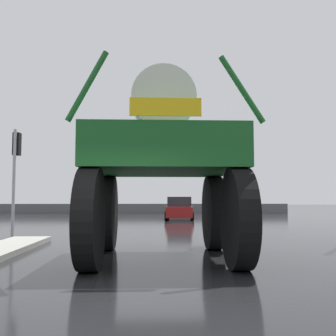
{
  "coord_description": "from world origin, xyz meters",
  "views": [
    {
      "loc": [
        0.5,
        -5.71,
        1.45
      ],
      "look_at": [
        1.02,
        5.82,
        2.32
      ],
      "focal_mm": 42.45,
      "sensor_mm": 36.0,
      "label": 1
    }
  ],
  "objects_px": {
    "oversize_sprayer": "(163,164)",
    "traffic_signal_near_right": "(244,172)",
    "traffic_signal_near_left": "(16,159)",
    "sedan_ahead": "(180,209)",
    "traffic_signal_far_left": "(111,182)"
  },
  "relations": [
    {
      "from": "traffic_signal_near_left",
      "to": "traffic_signal_near_right",
      "type": "relative_size",
      "value": 1.2
    },
    {
      "from": "sedan_ahead",
      "to": "traffic_signal_far_left",
      "type": "bearing_deg",
      "value": 40.96
    },
    {
      "from": "traffic_signal_near_left",
      "to": "traffic_signal_far_left",
      "type": "relative_size",
      "value": 1.05
    },
    {
      "from": "traffic_signal_near_left",
      "to": "traffic_signal_near_right",
      "type": "distance_m",
      "value": 8.57
    },
    {
      "from": "sedan_ahead",
      "to": "traffic_signal_near_right",
      "type": "xyz_separation_m",
      "value": [
        1.57,
        -12.03,
        1.7
      ]
    },
    {
      "from": "traffic_signal_far_left",
      "to": "oversize_sprayer",
      "type": "bearing_deg",
      "value": -81.51
    },
    {
      "from": "oversize_sprayer",
      "to": "traffic_signal_far_left",
      "type": "height_order",
      "value": "oversize_sprayer"
    },
    {
      "from": "oversize_sprayer",
      "to": "sedan_ahead",
      "type": "xyz_separation_m",
      "value": [
        1.7,
        17.29,
        -1.55
      ]
    },
    {
      "from": "sedan_ahead",
      "to": "traffic_signal_near_left",
      "type": "height_order",
      "value": "traffic_signal_near_left"
    },
    {
      "from": "sedan_ahead",
      "to": "oversize_sprayer",
      "type": "bearing_deg",
      "value": 179.44
    },
    {
      "from": "oversize_sprayer",
      "to": "traffic_signal_far_left",
      "type": "distance_m",
      "value": 25.04
    },
    {
      "from": "sedan_ahead",
      "to": "traffic_signal_far_left",
      "type": "height_order",
      "value": "traffic_signal_far_left"
    },
    {
      "from": "oversize_sprayer",
      "to": "traffic_signal_near_right",
      "type": "bearing_deg",
      "value": -31.67
    },
    {
      "from": "traffic_signal_near_right",
      "to": "traffic_signal_far_left",
      "type": "bearing_deg",
      "value": 109.68
    },
    {
      "from": "traffic_signal_near_left",
      "to": "sedan_ahead",
      "type": "bearing_deg",
      "value": 59.87
    }
  ]
}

